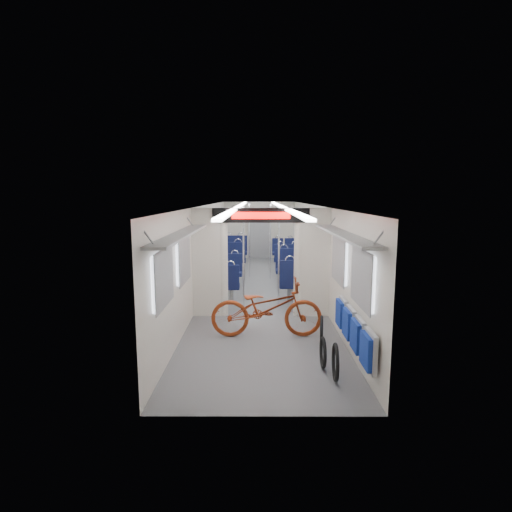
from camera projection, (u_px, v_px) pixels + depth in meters
The scene contains 14 objects.
carriage at pixel (260, 237), 10.10m from camera, with size 12.00×12.02×2.31m.
bicycle at pixel (267, 308), 7.24m from camera, with size 0.70×2.02×1.06m, color maroon.
flip_bench at pixel (353, 330), 5.94m from camera, with size 0.12×2.10×0.51m.
bike_hoop_a at pixel (335, 364), 5.53m from camera, with size 0.54×0.54×0.05m, color black.
bike_hoop_b at pixel (323, 354), 5.95m from camera, with size 0.48×0.48×0.05m, color black.
bike_hoop_c at pixel (321, 332), 6.84m from camera, with size 0.52×0.52×0.05m, color black.
seat_bay_near_left at pixel (224, 275), 10.29m from camera, with size 0.88×1.91×1.05m.
seat_bay_near_right at pixel (295, 271), 10.57m from camera, with size 0.95×2.25×1.15m.
seat_bay_far_left at pixel (233, 252), 14.18m from camera, with size 0.95×2.28×1.16m.
seat_bay_far_right at pixel (286, 253), 14.20m from camera, with size 0.88×1.94×1.06m.
stanchion_near_left at pixel (244, 258), 9.12m from camera, with size 0.04×0.04×2.30m, color silver.
stanchion_near_right at pixel (279, 258), 9.07m from camera, with size 0.04×0.04×2.30m, color silver.
stanchion_far_left at pixel (249, 241), 12.48m from camera, with size 0.04×0.04×2.30m, color silver.
stanchion_far_right at pixel (270, 242), 12.18m from camera, with size 0.04×0.04×2.30m, color silver.
Camera 1 is at (-0.08, -10.32, 2.56)m, focal length 28.00 mm.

